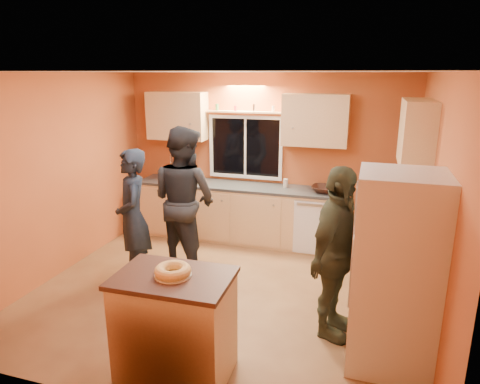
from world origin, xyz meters
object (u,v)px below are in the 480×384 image
(refrigerator, at_px, (395,273))
(island, at_px, (175,325))
(person_left, at_px, (133,218))
(person_center, at_px, (184,200))
(person_right, at_px, (336,254))

(refrigerator, distance_m, island, 1.97)
(refrigerator, bearing_deg, person_left, 166.49)
(person_left, distance_m, person_center, 0.72)
(person_left, relative_size, person_right, 0.98)
(island, bearing_deg, refrigerator, 20.79)
(refrigerator, xyz_separation_m, person_right, (-0.54, 0.30, -0.02))
(person_left, xyz_separation_m, person_right, (2.50, -0.42, 0.02))
(refrigerator, relative_size, island, 1.81)
(island, distance_m, person_center, 2.21)
(island, bearing_deg, person_center, 110.60)
(island, relative_size, person_right, 0.57)
(refrigerator, height_order, person_right, refrigerator)
(refrigerator, xyz_separation_m, person_left, (-3.04, 0.73, -0.04))
(person_left, bearing_deg, person_right, 47.15)
(island, bearing_deg, person_right, 38.16)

